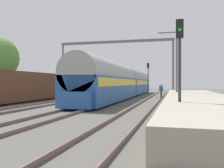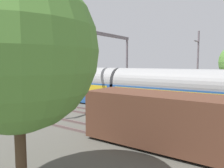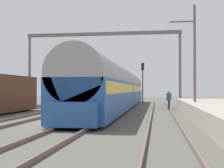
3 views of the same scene
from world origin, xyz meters
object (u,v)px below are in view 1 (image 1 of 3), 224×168
freight_car (23,86)px  railway_signal_near (180,56)px  person_crossing (161,90)px  railway_signal_far (148,74)px  catenary_gantry (115,54)px  passenger_train (125,82)px

freight_car → railway_signal_near: size_ratio=2.66×
freight_car → person_crossing: (12.81, 7.91, -0.44)m
railway_signal_near → freight_car: bearing=150.1°
railway_signal_far → catenary_gantry: (-3.94, -7.35, 2.60)m
person_crossing → railway_signal_near: railway_signal_near is taller
freight_car → catenary_gantry: (6.06, 12.83, 4.43)m
railway_signal_near → railway_signal_far: size_ratio=0.95×
passenger_train → catenary_gantry: 5.15m
catenary_gantry → passenger_train: bearing=-52.6°
railway_signal_near → catenary_gantry: 23.03m
catenary_gantry → freight_car: bearing=-115.3°
passenger_train → railway_signal_near: size_ratio=6.71×
railway_signal_near → catenary_gantry: (-8.51, 21.22, 2.76)m
passenger_train → railway_signal_near: bearing=-70.8°
freight_car → catenary_gantry: 14.87m
freight_car → catenary_gantry: catenary_gantry is taller
railway_signal_near → catenary_gantry: size_ratio=0.30×
passenger_train → railway_signal_near: (6.49, -18.58, 1.17)m
freight_car → railway_signal_far: size_ratio=2.51×
person_crossing → railway_signal_near: bearing=-136.6°
person_crossing → railway_signal_far: (-2.81, 12.26, 2.27)m
railway_signal_far → catenary_gantry: catenary_gantry is taller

